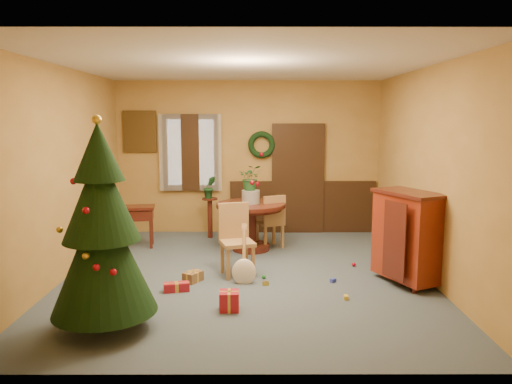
{
  "coord_description": "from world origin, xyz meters",
  "views": [
    {
      "loc": [
        0.12,
        -6.78,
        2.19
      ],
      "look_at": [
        0.14,
        0.4,
        1.13
      ],
      "focal_mm": 35.0,
      "sensor_mm": 36.0,
      "label": 1
    }
  ],
  "objects_px": {
    "dining_table": "(251,217)",
    "christmas_tree": "(102,231)",
    "chair_near": "(236,237)",
    "sideboard": "(408,235)",
    "writing_desk": "(131,216)"
  },
  "relations": [
    {
      "from": "dining_table",
      "to": "christmas_tree",
      "type": "xyz_separation_m",
      "value": [
        -1.49,
        -3.19,
        0.5
      ]
    },
    {
      "from": "chair_near",
      "to": "writing_desk",
      "type": "height_order",
      "value": "chair_near"
    },
    {
      "from": "writing_desk",
      "to": "sideboard",
      "type": "relative_size",
      "value": 0.68
    },
    {
      "from": "chair_near",
      "to": "writing_desk",
      "type": "bearing_deg",
      "value": 141.3
    },
    {
      "from": "writing_desk",
      "to": "dining_table",
      "type": "bearing_deg",
      "value": -5.23
    },
    {
      "from": "chair_near",
      "to": "writing_desk",
      "type": "xyz_separation_m",
      "value": [
        -1.85,
        1.48,
        -0.0
      ]
    },
    {
      "from": "sideboard",
      "to": "dining_table",
      "type": "bearing_deg",
      "value": 140.73
    },
    {
      "from": "chair_near",
      "to": "sideboard",
      "type": "bearing_deg",
      "value": -10.29
    },
    {
      "from": "sideboard",
      "to": "christmas_tree",
      "type": "bearing_deg",
      "value": -157.62
    },
    {
      "from": "dining_table",
      "to": "chair_near",
      "type": "relative_size",
      "value": 1.15
    },
    {
      "from": "writing_desk",
      "to": "chair_near",
      "type": "bearing_deg",
      "value": -38.7
    },
    {
      "from": "dining_table",
      "to": "sideboard",
      "type": "height_order",
      "value": "sideboard"
    },
    {
      "from": "dining_table",
      "to": "writing_desk",
      "type": "bearing_deg",
      "value": 174.77
    },
    {
      "from": "writing_desk",
      "to": "sideboard",
      "type": "height_order",
      "value": "sideboard"
    },
    {
      "from": "chair_near",
      "to": "christmas_tree",
      "type": "bearing_deg",
      "value": -124.32
    }
  ]
}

